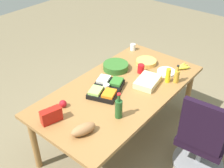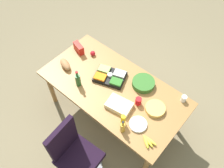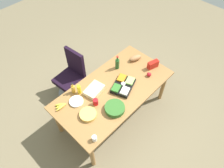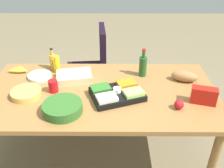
{
  "view_description": "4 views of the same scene",
  "coord_description": "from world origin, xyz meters",
  "px_view_note": "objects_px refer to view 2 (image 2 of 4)",
  "views": [
    {
      "loc": [
        -1.97,
        -1.5,
        2.53
      ],
      "look_at": [
        -0.1,
        0.04,
        0.86
      ],
      "focal_mm": 43.91,
      "sensor_mm": 36.0,
      "label": 1
    },
    {
      "loc": [
        1.22,
        -1.44,
        3.4
      ],
      "look_at": [
        -0.03,
        0.01,
        0.8
      ],
      "focal_mm": 38.07,
      "sensor_mm": 36.0,
      "label": 2
    },
    {
      "loc": [
        1.54,
        1.45,
        3.47
      ],
      "look_at": [
        -0.03,
        -0.06,
        0.81
      ],
      "focal_mm": 33.42,
      "sensor_mm": 36.0,
      "label": 3
    },
    {
      "loc": [
        -0.11,
        1.86,
        1.99
      ],
      "look_at": [
        -0.1,
        -0.07,
        0.8
      ],
      "focal_mm": 40.74,
      "sensor_mm": 36.0,
      "label": 4
    }
  ],
  "objects_px": {
    "apple_red": "(93,53)",
    "chip_bag_red": "(79,48)",
    "bread_loaf": "(65,64)",
    "banana_bunch": "(148,141)",
    "conference_table": "(113,90)",
    "red_solo_cup": "(138,101)",
    "mustard_bottle": "(123,120)",
    "office_chair": "(76,157)",
    "paper_plate_stack": "(138,124)",
    "dressing_bottle": "(123,127)",
    "chip_bowl": "(155,109)",
    "salad_bowl": "(143,83)",
    "paper_cup": "(184,99)",
    "wine_bottle": "(78,80)",
    "sheet_cake": "(119,105)",
    "veggie_tray": "(110,76)"
  },
  "relations": [
    {
      "from": "office_chair",
      "to": "wine_bottle",
      "type": "relative_size",
      "value": 3.62
    },
    {
      "from": "chip_bag_red",
      "to": "wine_bottle",
      "type": "distance_m",
      "value": 0.64
    },
    {
      "from": "paper_cup",
      "to": "salad_bowl",
      "type": "bearing_deg",
      "value": -166.04
    },
    {
      "from": "paper_cup",
      "to": "sheet_cake",
      "type": "bearing_deg",
      "value": -132.82
    },
    {
      "from": "veggie_tray",
      "to": "sheet_cake",
      "type": "bearing_deg",
      "value": -34.78
    },
    {
      "from": "chip_bowl",
      "to": "banana_bunch",
      "type": "bearing_deg",
      "value": -65.3
    },
    {
      "from": "paper_plate_stack",
      "to": "banana_bunch",
      "type": "distance_m",
      "value": 0.25
    },
    {
      "from": "bread_loaf",
      "to": "mustard_bottle",
      "type": "bearing_deg",
      "value": -7.65
    },
    {
      "from": "banana_bunch",
      "to": "chip_bag_red",
      "type": "relative_size",
      "value": 0.99
    },
    {
      "from": "sheet_cake",
      "to": "paper_plate_stack",
      "type": "height_order",
      "value": "sheet_cake"
    },
    {
      "from": "office_chair",
      "to": "chip_bag_red",
      "type": "distance_m",
      "value": 1.58
    },
    {
      "from": "apple_red",
      "to": "wine_bottle",
      "type": "relative_size",
      "value": 0.27
    },
    {
      "from": "dressing_bottle",
      "to": "paper_cup",
      "type": "relative_size",
      "value": 2.44
    },
    {
      "from": "banana_bunch",
      "to": "wine_bottle",
      "type": "xyz_separation_m",
      "value": [
        -1.21,
        0.06,
        0.08
      ]
    },
    {
      "from": "bread_loaf",
      "to": "chip_bag_red",
      "type": "xyz_separation_m",
      "value": [
        -0.07,
        0.35,
        0.02
      ]
    },
    {
      "from": "paper_plate_stack",
      "to": "mustard_bottle",
      "type": "relative_size",
      "value": 1.27
    },
    {
      "from": "dressing_bottle",
      "to": "chip_bag_red",
      "type": "xyz_separation_m",
      "value": [
        -1.34,
        0.59,
        -0.01
      ]
    },
    {
      "from": "banana_bunch",
      "to": "red_solo_cup",
      "type": "bearing_deg",
      "value": 139.81
    },
    {
      "from": "apple_red",
      "to": "sheet_cake",
      "type": "xyz_separation_m",
      "value": [
        0.88,
        -0.44,
        -0.0
      ]
    },
    {
      "from": "apple_red",
      "to": "wine_bottle",
      "type": "bearing_deg",
      "value": -65.99
    },
    {
      "from": "paper_cup",
      "to": "red_solo_cup",
      "type": "relative_size",
      "value": 0.82
    },
    {
      "from": "office_chair",
      "to": "salad_bowl",
      "type": "height_order",
      "value": "office_chair"
    },
    {
      "from": "bread_loaf",
      "to": "chip_bag_red",
      "type": "relative_size",
      "value": 1.2
    },
    {
      "from": "sheet_cake",
      "to": "mustard_bottle",
      "type": "bearing_deg",
      "value": -39.16
    },
    {
      "from": "red_solo_cup",
      "to": "wine_bottle",
      "type": "xyz_separation_m",
      "value": [
        -0.8,
        -0.29,
        0.05
      ]
    },
    {
      "from": "apple_red",
      "to": "office_chair",
      "type": "bearing_deg",
      "value": -56.05
    },
    {
      "from": "chip_bowl",
      "to": "veggie_tray",
      "type": "relative_size",
      "value": 0.51
    },
    {
      "from": "chip_bowl",
      "to": "wine_bottle",
      "type": "relative_size",
      "value": 0.92
    },
    {
      "from": "bread_loaf",
      "to": "office_chair",
      "type": "bearing_deg",
      "value": -39.12
    },
    {
      "from": "apple_red",
      "to": "wine_bottle",
      "type": "distance_m",
      "value": 0.58
    },
    {
      "from": "sheet_cake",
      "to": "banana_bunch",
      "type": "xyz_separation_m",
      "value": [
        0.56,
        -0.15,
        -0.01
      ]
    },
    {
      "from": "office_chair",
      "to": "sheet_cake",
      "type": "xyz_separation_m",
      "value": [
        0.08,
        0.76,
        0.42
      ]
    },
    {
      "from": "mustard_bottle",
      "to": "wine_bottle",
      "type": "distance_m",
      "value": 0.83
    },
    {
      "from": "salad_bowl",
      "to": "mustard_bottle",
      "type": "relative_size",
      "value": 1.78
    },
    {
      "from": "banana_bunch",
      "to": "veggie_tray",
      "type": "bearing_deg",
      "value": 156.19
    },
    {
      "from": "chip_bowl",
      "to": "salad_bowl",
      "type": "bearing_deg",
      "value": 147.97
    },
    {
      "from": "bread_loaf",
      "to": "chip_bag_red",
      "type": "bearing_deg",
      "value": 101.73
    },
    {
      "from": "dressing_bottle",
      "to": "chip_bag_red",
      "type": "relative_size",
      "value": 1.1
    },
    {
      "from": "red_solo_cup",
      "to": "paper_plate_stack",
      "type": "bearing_deg",
      "value": -52.89
    },
    {
      "from": "veggie_tray",
      "to": "sheet_cake",
      "type": "distance_m",
      "value": 0.48
    },
    {
      "from": "apple_red",
      "to": "banana_bunch",
      "type": "relative_size",
      "value": 0.38
    },
    {
      "from": "conference_table",
      "to": "red_solo_cup",
      "type": "xyz_separation_m",
      "value": [
        0.41,
        0.01,
        0.13
      ]
    },
    {
      "from": "chip_bowl",
      "to": "apple_red",
      "type": "height_order",
      "value": "apple_red"
    },
    {
      "from": "bread_loaf",
      "to": "banana_bunch",
      "type": "distance_m",
      "value": 1.59
    },
    {
      "from": "wine_bottle",
      "to": "salad_bowl",
      "type": "bearing_deg",
      "value": 40.48
    },
    {
      "from": "sheet_cake",
      "to": "wine_bottle",
      "type": "xyz_separation_m",
      "value": [
        -0.64,
        -0.09,
        0.07
      ]
    },
    {
      "from": "apple_red",
      "to": "chip_bag_red",
      "type": "distance_m",
      "value": 0.23
    },
    {
      "from": "office_chair",
      "to": "paper_plate_stack",
      "type": "xyz_separation_m",
      "value": [
        0.41,
        0.71,
        0.4
      ]
    },
    {
      "from": "sheet_cake",
      "to": "paper_cup",
      "type": "height_order",
      "value": "paper_cup"
    },
    {
      "from": "conference_table",
      "to": "red_solo_cup",
      "type": "height_order",
      "value": "red_solo_cup"
    }
  ]
}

